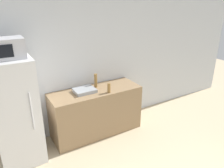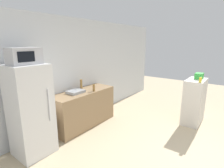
{
  "view_description": "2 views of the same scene",
  "coord_description": "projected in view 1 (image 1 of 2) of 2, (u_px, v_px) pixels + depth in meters",
  "views": [
    {
      "loc": [
        -1.49,
        -0.42,
        2.44
      ],
      "look_at": [
        0.05,
        2.19,
        1.24
      ],
      "focal_mm": 35.0,
      "sensor_mm": 36.0,
      "label": 1
    },
    {
      "loc": [
        -2.73,
        -0.14,
        2.03
      ],
      "look_at": [
        0.09,
        1.98,
        1.19
      ],
      "focal_mm": 28.0,
      "sensor_mm": 36.0,
      "label": 2
    }
  ],
  "objects": [
    {
      "name": "microwave",
      "position": [
        4.0,
        49.0,
        2.9
      ],
      "size": [
        0.5,
        0.34,
        0.28
      ],
      "color": "#BCBCC1",
      "rests_on": "refrigerator"
    },
    {
      "name": "counter",
      "position": [
        96.0,
        111.0,
        4.12
      ],
      "size": [
        1.67,
        0.61,
        0.88
      ],
      "primitive_type": "cube",
      "color": "#937551",
      "rests_on": "ground_plane"
    },
    {
      "name": "sink_basin",
      "position": [
        85.0,
        90.0,
        3.86
      ],
      "size": [
        0.37,
        0.3,
        0.06
      ],
      "primitive_type": "cube",
      "color": "#9EA3A8",
      "rests_on": "counter"
    },
    {
      "name": "refrigerator",
      "position": [
        16.0,
        113.0,
        3.26
      ],
      "size": [
        0.63,
        0.63,
        1.67
      ],
      "color": "silver",
      "rests_on": "ground_plane"
    },
    {
      "name": "bottle_short",
      "position": [
        109.0,
        88.0,
        3.83
      ],
      "size": [
        0.06,
        0.06,
        0.17
      ],
      "primitive_type": "cylinder",
      "color": "olive",
      "rests_on": "counter"
    },
    {
      "name": "bottle_tall",
      "position": [
        96.0,
        81.0,
        4.04
      ],
      "size": [
        0.06,
        0.06,
        0.26
      ],
      "primitive_type": "cylinder",
      "color": "olive",
      "rests_on": "counter"
    },
    {
      "name": "wall_back",
      "position": [
        82.0,
        64.0,
        4.03
      ],
      "size": [
        8.0,
        0.06,
        2.6
      ],
      "primitive_type": "cube",
      "color": "silver",
      "rests_on": "ground_plane"
    }
  ]
}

